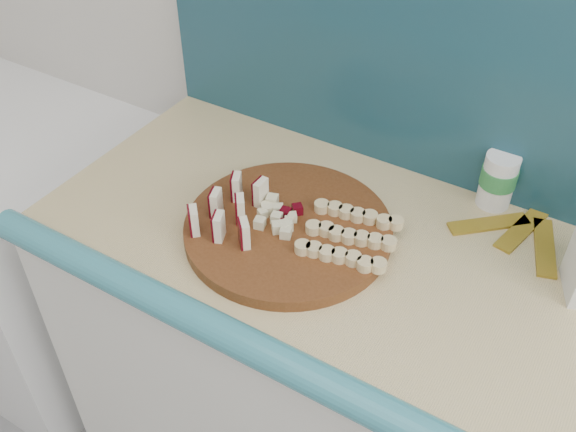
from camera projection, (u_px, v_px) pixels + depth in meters
The scene contains 7 objects.
porcelain_fixture at pixel (31, 242), 1.96m from camera, with size 0.70×0.72×0.84m.
cutting_board at pixel (288, 229), 1.23m from camera, with size 0.40×0.40×0.02m, color #4C2710.
apple_wedges at pixel (230, 210), 1.22m from camera, with size 0.12×0.17×0.05m.
apple_chunks at pixel (276, 217), 1.23m from camera, with size 0.07×0.06×0.02m.
banana_slices at pixel (350, 235), 1.19m from camera, with size 0.19×0.18×0.02m.
canister at pixel (498, 179), 1.27m from camera, with size 0.07×0.07×0.12m.
banana_peel at pixel (518, 233), 1.24m from camera, with size 0.22×0.20×0.01m.
Camera 1 is at (-0.03, 0.68, 1.75)m, focal length 40.00 mm.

